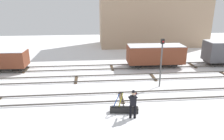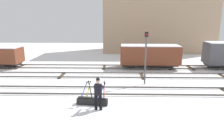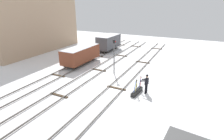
{
  "view_description": "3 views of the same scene",
  "coord_description": "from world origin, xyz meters",
  "px_view_note": "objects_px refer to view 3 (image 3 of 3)",
  "views": [
    {
      "loc": [
        -2.0,
        -14.03,
        6.81
      ],
      "look_at": [
        -0.48,
        2.15,
        1.46
      ],
      "focal_mm": 34.25,
      "sensor_mm": 36.0,
      "label": 1
    },
    {
      "loc": [
        1.3,
        -13.19,
        4.8
      ],
      "look_at": [
        0.98,
        0.19,
        1.51
      ],
      "focal_mm": 32.94,
      "sensor_mm": 36.0,
      "label": 2
    },
    {
      "loc": [
        -13.69,
        -6.2,
        7.61
      ],
      "look_at": [
        1.06,
        0.98,
        1.37
      ],
      "focal_mm": 27.91,
      "sensor_mm": 36.0,
      "label": 3
    }
  ],
  "objects_px": {
    "rail_worker": "(146,83)",
    "freight_car_mid_siding": "(109,42)",
    "signal_post": "(114,53)",
    "freight_car_back_track": "(81,54)",
    "switch_lever_frame": "(137,91)"
  },
  "relations": [
    {
      "from": "switch_lever_frame",
      "to": "signal_post",
      "type": "distance_m",
      "value": 5.72
    },
    {
      "from": "signal_post",
      "to": "freight_car_mid_siding",
      "type": "bearing_deg",
      "value": 30.27
    },
    {
      "from": "signal_post",
      "to": "freight_car_back_track",
      "type": "height_order",
      "value": "signal_post"
    },
    {
      "from": "rail_worker",
      "to": "signal_post",
      "type": "height_order",
      "value": "signal_post"
    },
    {
      "from": "rail_worker",
      "to": "freight_car_back_track",
      "type": "distance_m",
      "value": 10.94
    },
    {
      "from": "switch_lever_frame",
      "to": "freight_car_mid_siding",
      "type": "relative_size",
      "value": 0.36
    },
    {
      "from": "freight_car_back_track",
      "to": "freight_car_mid_siding",
      "type": "xyz_separation_m",
      "value": [
        8.12,
        0.0,
        0.15
      ]
    },
    {
      "from": "rail_worker",
      "to": "freight_car_mid_siding",
      "type": "xyz_separation_m",
      "value": [
        12.4,
        10.07,
        0.46
      ]
    },
    {
      "from": "freight_car_mid_siding",
      "to": "signal_post",
      "type": "bearing_deg",
      "value": -147.88
    },
    {
      "from": "switch_lever_frame",
      "to": "rail_worker",
      "type": "xyz_separation_m",
      "value": [
        0.41,
        -0.7,
        0.79
      ]
    },
    {
      "from": "rail_worker",
      "to": "freight_car_back_track",
      "type": "bearing_deg",
      "value": 74.23
    },
    {
      "from": "signal_post",
      "to": "freight_car_mid_siding",
      "type": "xyz_separation_m",
      "value": [
        9.28,
        5.42,
        -0.91
      ]
    },
    {
      "from": "freight_car_back_track",
      "to": "freight_car_mid_siding",
      "type": "height_order",
      "value": "freight_car_mid_siding"
    },
    {
      "from": "freight_car_back_track",
      "to": "freight_car_mid_siding",
      "type": "relative_size",
      "value": 1.15
    },
    {
      "from": "switch_lever_frame",
      "to": "signal_post",
      "type": "bearing_deg",
      "value": 55.48
    }
  ]
}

